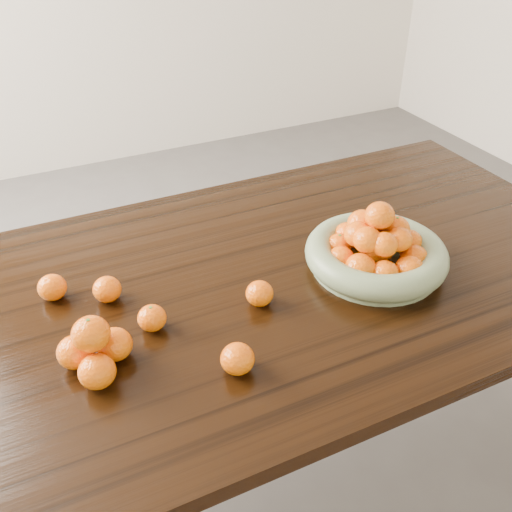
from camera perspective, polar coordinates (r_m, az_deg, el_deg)
name	(u,v)px	position (r m, az deg, el deg)	size (l,w,h in m)	color
ground	(246,468)	(1.95, -1.04, -20.47)	(5.00, 5.00, 0.00)	#5A5755
dining_table	(243,309)	(1.46, -1.30, -5.36)	(2.00, 1.00, 0.75)	black
fruit_bowl	(376,251)	(1.46, 11.95, 0.53)	(0.36, 0.36, 0.18)	gray
orange_pyramid	(94,350)	(1.19, -15.85, -9.03)	(0.15, 0.15, 0.13)	orange
loose_orange_0	(152,318)	(1.27, -10.37, -6.12)	(0.06, 0.06, 0.06)	orange
loose_orange_1	(237,359)	(1.15, -1.87, -10.24)	(0.07, 0.07, 0.06)	orange
loose_orange_2	(260,293)	(1.32, 0.36, -3.77)	(0.06, 0.06, 0.06)	orange
loose_orange_3	(52,287)	(1.41, -19.72, -2.98)	(0.07, 0.07, 0.06)	orange
loose_orange_4	(107,289)	(1.37, -14.67, -3.24)	(0.07, 0.07, 0.06)	orange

